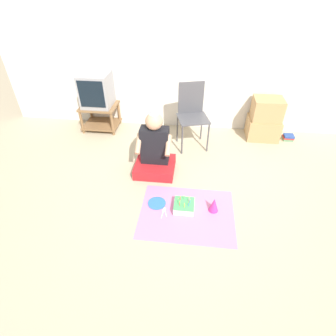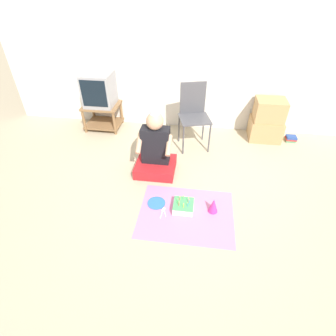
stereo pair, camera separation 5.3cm
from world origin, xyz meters
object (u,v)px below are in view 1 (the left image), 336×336
(paper_plate, at_px, (157,203))
(person_seated, at_px, (155,151))
(birthday_cake, at_px, (184,206))
(cardboard_box_stack, at_px, (265,120))
(tv, at_px, (96,90))
(party_hat_blue, at_px, (214,205))
(book_pile, at_px, (288,137))
(folding_chair, at_px, (192,111))

(paper_plate, bearing_deg, person_seated, 100.25)
(person_seated, bearing_deg, birthday_cake, -57.74)
(cardboard_box_stack, bearing_deg, tv, -179.98)
(person_seated, bearing_deg, tv, 135.46)
(cardboard_box_stack, height_order, birthday_cake, cardboard_box_stack)
(party_hat_blue, bearing_deg, birthday_cake, -177.03)
(tv, relative_size, book_pile, 3.16)
(tv, xyz_separation_m, book_pile, (3.12, -0.04, -0.64))
(person_seated, bearing_deg, book_pile, 27.38)
(tv, relative_size, person_seated, 0.56)
(folding_chair, relative_size, person_seated, 1.04)
(tv, xyz_separation_m, person_seated, (1.10, -1.08, -0.37))
(paper_plate, bearing_deg, tv, 125.12)
(party_hat_blue, bearing_deg, cardboard_box_stack, 65.19)
(person_seated, xyz_separation_m, paper_plate, (0.12, -0.65, -0.30))
(folding_chair, relative_size, birthday_cake, 4.06)
(tv, distance_m, party_hat_blue, 2.64)
(birthday_cake, xyz_separation_m, paper_plate, (-0.32, 0.05, -0.04))
(folding_chair, xyz_separation_m, cardboard_box_stack, (1.15, 0.33, -0.24))
(folding_chair, xyz_separation_m, book_pile, (1.57, 0.29, -0.51))
(party_hat_blue, xyz_separation_m, paper_plate, (-0.66, 0.03, -0.09))
(cardboard_box_stack, bearing_deg, party_hat_blue, -114.81)
(folding_chair, bearing_deg, cardboard_box_stack, 15.94)
(book_pile, relative_size, birthday_cake, 0.69)
(folding_chair, xyz_separation_m, person_seated, (-0.44, -0.76, -0.24))
(folding_chair, bearing_deg, person_seated, -120.45)
(book_pile, xyz_separation_m, birthday_cake, (-1.58, -1.75, 0.01))
(party_hat_blue, bearing_deg, folding_chair, 103.07)
(tv, bearing_deg, birthday_cake, -49.14)
(book_pile, bearing_deg, folding_chair, -169.57)
(book_pile, height_order, paper_plate, book_pile)
(cardboard_box_stack, height_order, party_hat_blue, cardboard_box_stack)
(folding_chair, relative_size, book_pile, 5.89)
(cardboard_box_stack, bearing_deg, book_pile, -5.25)
(birthday_cake, bearing_deg, paper_plate, 171.07)
(book_pile, bearing_deg, tv, 179.30)
(folding_chair, height_order, birthday_cake, folding_chair)
(book_pile, distance_m, person_seated, 2.29)
(tv, xyz_separation_m, birthday_cake, (1.54, -1.78, -0.63))
(tv, height_order, person_seated, tv)
(folding_chair, height_order, person_seated, folding_chair)
(tv, relative_size, birthday_cake, 2.18)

